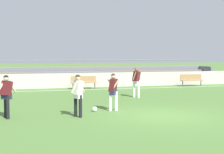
# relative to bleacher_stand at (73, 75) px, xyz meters

# --- Properties ---
(ground_plane) EXTENTS (160.00, 160.00, 0.00)m
(ground_plane) POSITION_rel_bleacher_stand_xyz_m (1.43, -14.58, -0.80)
(ground_plane) COLOR #517A38
(field_line_sideline) EXTENTS (44.00, 0.12, 0.01)m
(field_line_sideline) POSITION_rel_bleacher_stand_xyz_m (1.43, -3.87, -0.80)
(field_line_sideline) COLOR white
(field_line_sideline) RESTS_ON ground
(sideline_wall) EXTENTS (48.00, 0.16, 1.07)m
(sideline_wall) POSITION_rel_bleacher_stand_xyz_m (1.43, -2.18, -0.27)
(sideline_wall) COLOR #BCB7AD
(sideline_wall) RESTS_ON ground
(bleacher_stand) EXTENTS (23.66, 2.55, 1.98)m
(bleacher_stand) POSITION_rel_bleacher_stand_xyz_m (0.00, 0.00, 0.00)
(bleacher_stand) COLOR #897051
(bleacher_stand) RESTS_ON ground
(bench_far_left) EXTENTS (1.80, 0.40, 0.90)m
(bench_far_left) POSITION_rel_bleacher_stand_xyz_m (8.69, -3.28, -0.26)
(bench_far_left) COLOR #99754C
(bench_far_left) RESTS_ON ground
(bench_near_bin) EXTENTS (1.80, 0.40, 0.90)m
(bench_near_bin) POSITION_rel_bleacher_stand_xyz_m (0.26, -3.28, -0.26)
(bench_near_bin) COLOR #99754C
(bench_near_bin) RESTS_ON ground
(player_dark_challenging) EXTENTS (0.48, 0.66, 1.62)m
(player_dark_challenging) POSITION_rel_bleacher_stand_xyz_m (-0.20, -12.86, 0.16)
(player_dark_challenging) COLOR white
(player_dark_challenging) RESTS_ON ground
(player_white_trailing_run) EXTENTS (0.64, 0.49, 1.66)m
(player_white_trailing_run) POSITION_rel_bleacher_stand_xyz_m (-1.92, -13.95, 0.19)
(player_white_trailing_run) COLOR black
(player_white_trailing_run) RESTS_ON ground
(player_dark_dropping_back) EXTENTS (0.62, 0.49, 1.71)m
(player_dark_dropping_back) POSITION_rel_bleacher_stand_xyz_m (2.27, -8.78, 0.22)
(player_dark_dropping_back) COLOR white
(player_dark_dropping_back) RESTS_ON ground
(player_dark_deep_cover) EXTENTS (0.74, 0.52, 1.66)m
(player_dark_deep_cover) POSITION_rel_bleacher_stand_xyz_m (-4.60, -13.50, 0.18)
(player_dark_deep_cover) COLOR black
(player_dark_deep_cover) RESTS_ON ground
(soccer_ball) EXTENTS (0.22, 0.22, 0.22)m
(soccer_ball) POSITION_rel_bleacher_stand_xyz_m (-1.03, -12.90, -0.69)
(soccer_ball) COLOR white
(soccer_ball) RESTS_ON ground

